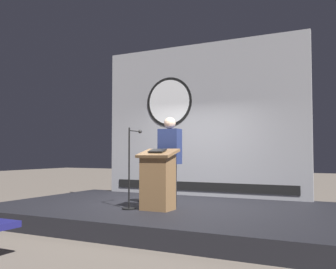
{
  "coord_description": "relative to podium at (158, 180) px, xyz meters",
  "views": [
    {
      "loc": [
        3.35,
        -6.53,
        1.29
      ],
      "look_at": [
        0.16,
        -0.16,
        1.64
      ],
      "focal_mm": 41.09,
      "sensor_mm": 36.0,
      "label": 1
    }
  ],
  "objects": [
    {
      "name": "stage_platform",
      "position": [
        -0.16,
        0.56,
        -0.67
      ],
      "size": [
        6.4,
        4.0,
        0.3
      ],
      "primitive_type": "cube",
      "color": "black",
      "rests_on": "ground"
    },
    {
      "name": "ground_plane",
      "position": [
        -0.16,
        0.56,
        -0.82
      ],
      "size": [
        40.0,
        40.0,
        0.0
      ],
      "primitive_type": "plane",
      "color": "#6B6056"
    },
    {
      "name": "microphone_stand",
      "position": [
        -0.5,
        -0.1,
        -0.01
      ],
      "size": [
        0.24,
        0.53,
        1.45
      ],
      "color": "black",
      "rests_on": "stage_platform"
    },
    {
      "name": "banner_display",
      "position": [
        -0.18,
        2.41,
        1.26
      ],
      "size": [
        4.95,
        0.12,
        3.58
      ],
      "color": "#9E9EA3",
      "rests_on": "stage_platform"
    },
    {
      "name": "podium",
      "position": [
        0.0,
        0.0,
        0.0
      ],
      "size": [
        0.64,
        0.5,
        1.07
      ],
      "color": "olive",
      "rests_on": "stage_platform"
    },
    {
      "name": "speaker_person",
      "position": [
        -0.0,
        0.48,
        0.33
      ],
      "size": [
        0.4,
        0.26,
        1.67
      ],
      "color": "black",
      "rests_on": "stage_platform"
    }
  ]
}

